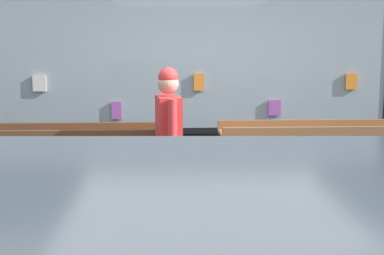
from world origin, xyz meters
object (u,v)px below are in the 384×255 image
object	(u,v)px
person_browsing	(169,135)
small_dog	(214,200)
display_table_left	(60,143)
display_table_right	(339,140)

from	to	relation	value
person_browsing	small_dog	world-z (taller)	person_browsing
display_table_left	display_table_right	bearing A→B (deg)	-0.08
display_table_left	small_dog	distance (m)	1.81
display_table_right	small_dog	bearing A→B (deg)	-154.75
display_table_right	person_browsing	bearing A→B (deg)	-164.26
display_table_left	display_table_right	distance (m)	3.06
display_table_right	person_browsing	world-z (taller)	person_browsing
display_table_left	small_dog	size ratio (longest dim) A/B	4.89
display_table_right	small_dog	world-z (taller)	display_table_right
person_browsing	small_dog	size ratio (longest dim) A/B	2.93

